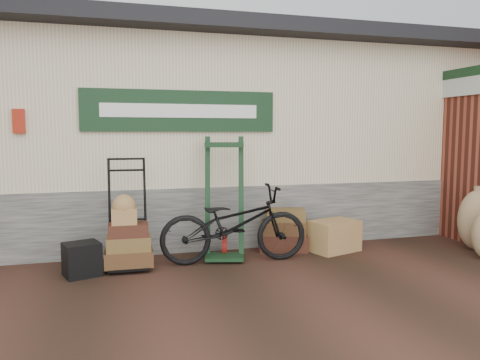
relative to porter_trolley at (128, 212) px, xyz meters
name	(u,v)px	position (x,y,z in m)	size (l,w,h in m)	color
ground	(220,271)	(1.04, -0.49, -0.69)	(80.00, 80.00, 0.00)	black
station_building	(183,135)	(1.04, 2.24, 0.93)	(14.40, 4.10, 3.20)	#4C4C47
brick_outbuilding	(473,154)	(5.74, 0.70, 0.61)	(1.71, 4.51, 2.62)	maroon
porter_trolley	(128,212)	(0.00, 0.00, 0.00)	(0.69, 0.52, 1.38)	black
green_barrow	(224,198)	(1.24, 0.09, 0.11)	(0.58, 0.49, 1.60)	black
suitcase_stack	(283,229)	(2.15, 0.27, -0.39)	(0.67, 0.42, 0.60)	#3E1D13
wicker_hamper	(334,236)	(2.82, 0.01, -0.47)	(0.66, 0.43, 0.43)	brown
black_trunk	(82,259)	(-0.54, -0.22, -0.49)	(0.39, 0.33, 0.39)	black
bicycle	(234,220)	(1.31, -0.15, -0.14)	(1.89, 0.66, 1.10)	black
burlap_sack_left	(477,220)	(4.80, -0.46, -0.26)	(0.53, 0.45, 0.85)	#8B684A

